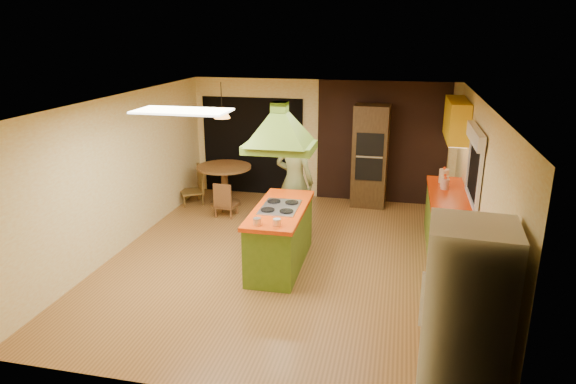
% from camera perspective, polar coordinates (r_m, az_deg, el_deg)
% --- Properties ---
extents(ground, '(6.50, 6.50, 0.00)m').
position_cam_1_polar(ground, '(8.20, -0.04, -7.43)').
color(ground, '#9C6833').
rests_on(ground, ground).
extents(room_walls, '(5.50, 6.50, 6.50)m').
position_cam_1_polar(room_walls, '(7.75, -0.04, 0.98)').
color(room_walls, '#FBEDB4').
rests_on(room_walls, ground).
extents(ceiling_plane, '(6.50, 6.50, 0.00)m').
position_cam_1_polar(ceiling_plane, '(7.49, -0.05, 10.18)').
color(ceiling_plane, silver).
rests_on(ceiling_plane, room_walls).
extents(brick_panel, '(2.64, 0.03, 2.50)m').
position_cam_1_polar(brick_panel, '(10.72, 10.35, 5.38)').
color(brick_panel, '#381E14').
rests_on(brick_panel, ground).
extents(nook_opening, '(2.20, 0.03, 2.10)m').
position_cam_1_polar(nook_opening, '(11.20, -3.95, 5.10)').
color(nook_opening, black).
rests_on(nook_opening, ground).
extents(right_counter, '(0.62, 3.05, 0.92)m').
position_cam_1_polar(right_counter, '(8.44, 17.38, -4.09)').
color(right_counter, olive).
rests_on(right_counter, ground).
extents(upper_cabinets, '(0.34, 1.40, 0.70)m').
position_cam_1_polar(upper_cabinets, '(9.62, 18.23, 7.65)').
color(upper_cabinets, yellow).
rests_on(upper_cabinets, room_walls).
extents(window_right, '(0.12, 1.35, 1.06)m').
position_cam_1_polar(window_right, '(7.91, 20.12, 4.13)').
color(window_right, black).
rests_on(window_right, room_walls).
extents(fluor_panel, '(1.20, 0.60, 0.03)m').
position_cam_1_polar(fluor_panel, '(6.70, -11.68, 8.81)').
color(fluor_panel, white).
rests_on(fluor_panel, ceiling_plane).
extents(kitchen_island, '(0.78, 1.87, 0.94)m').
position_cam_1_polar(kitchen_island, '(7.83, -0.88, -4.91)').
color(kitchen_island, '#577E1F').
rests_on(kitchen_island, ground).
extents(range_hood, '(1.00, 0.73, 0.79)m').
position_cam_1_polar(range_hood, '(7.33, -0.94, 8.05)').
color(range_hood, '#57771D').
rests_on(range_hood, ceiling_plane).
extents(man, '(0.81, 0.64, 1.94)m').
position_cam_1_polar(man, '(8.85, 0.71, 1.21)').
color(man, brown).
rests_on(man, ground).
extents(refrigerator, '(0.81, 0.77, 1.86)m').
position_cam_1_polar(refrigerator, '(5.14, 19.05, -13.13)').
color(refrigerator, white).
rests_on(refrigerator, ground).
extents(wall_oven, '(0.70, 0.62, 2.07)m').
position_cam_1_polar(wall_oven, '(10.50, 9.13, 3.97)').
color(wall_oven, '#4E3519').
rests_on(wall_oven, ground).
extents(dining_table, '(1.10, 1.10, 0.82)m').
position_cam_1_polar(dining_table, '(10.57, -7.07, 1.63)').
color(dining_table, brown).
rests_on(dining_table, ground).
extents(chair_left, '(0.62, 0.62, 0.81)m').
position_cam_1_polar(chair_left, '(10.78, -10.72, 0.79)').
color(chair_left, brown).
rests_on(chair_left, ground).
extents(chair_near, '(0.40, 0.40, 0.69)m').
position_cam_1_polar(chair_near, '(9.98, -6.90, -0.77)').
color(chair_near, brown).
rests_on(chair_near, ground).
extents(pendant_lamp, '(0.40, 0.40, 0.21)m').
position_cam_1_polar(pendant_lamp, '(10.29, -7.35, 8.70)').
color(pendant_lamp, '#FF9E3F').
rests_on(pendant_lamp, ceiling_plane).
extents(canister_large, '(0.20, 0.20, 0.24)m').
position_cam_1_polar(canister_large, '(9.31, 16.92, 1.71)').
color(canister_large, beige).
rests_on(canister_large, right_counter).
extents(canister_medium, '(0.13, 0.13, 0.18)m').
position_cam_1_polar(canister_medium, '(9.07, 17.00, 1.11)').
color(canister_medium, beige).
rests_on(canister_medium, right_counter).
extents(canister_small, '(0.17, 0.17, 0.17)m').
position_cam_1_polar(canister_small, '(8.95, 17.05, 0.85)').
color(canister_small, beige).
rests_on(canister_small, right_counter).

